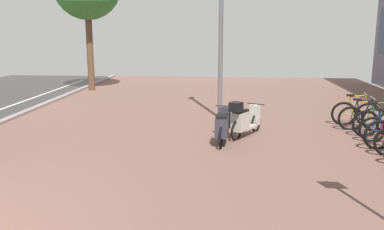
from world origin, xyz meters
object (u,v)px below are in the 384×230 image
bicycle_rack_09 (363,118)px  scooter_mid (222,127)px  bicycle_rack_10 (356,114)px  lamp_post (221,9)px  bicycle_rack_08 (378,123)px  scooter_near (243,120)px

bicycle_rack_09 → scooter_mid: (-3.95, -1.66, 0.07)m
bicycle_rack_10 → lamp_post: lamp_post is taller
bicycle_rack_08 → bicycle_rack_10: size_ratio=0.99×
bicycle_rack_08 → lamp_post: bearing=155.6°
bicycle_rack_10 → lamp_post: size_ratio=0.23×
bicycle_rack_10 → scooter_near: scooter_near is taller
bicycle_rack_09 → lamp_post: lamp_post is taller
lamp_post → scooter_mid: bearing=-87.9°
bicycle_rack_09 → scooter_near: bearing=-163.0°
bicycle_rack_10 → scooter_mid: size_ratio=0.79×
bicycle_rack_09 → scooter_near: scooter_near is taller
scooter_mid → lamp_post: 4.22m
scooter_mid → bicycle_rack_09: bearing=22.8°
scooter_near → bicycle_rack_08: bearing=6.8°
bicycle_rack_09 → scooter_near: 3.56m
bicycle_rack_08 → scooter_near: scooter_near is taller
scooter_mid → bicycle_rack_08: bearing=14.2°
scooter_mid → lamp_post: lamp_post is taller
bicycle_rack_10 → scooter_near: (-3.40, -1.65, 0.11)m
bicycle_rack_08 → lamp_post: 5.58m
bicycle_rack_09 → scooter_mid: size_ratio=0.77×
bicycle_rack_10 → lamp_post: 5.12m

